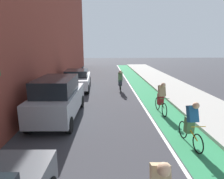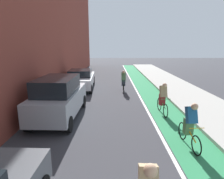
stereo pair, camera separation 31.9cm
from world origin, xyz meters
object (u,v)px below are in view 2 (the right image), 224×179
(parked_sedan_white, at_px, (80,79))
(cyclist_mid, at_px, (189,124))
(cyclist_trailing, at_px, (162,97))
(cyclist_far, at_px, (123,80))
(parked_suv_silver, at_px, (58,97))

(parked_sedan_white, height_order, cyclist_mid, cyclist_mid)
(parked_sedan_white, height_order, cyclist_trailing, cyclist_trailing)
(cyclist_far, bearing_deg, cyclist_trailing, -70.74)
(parked_sedan_white, bearing_deg, cyclist_trailing, -48.80)
(parked_sedan_white, xyz_separation_m, cyclist_trailing, (5.01, -5.72, 0.06))
(cyclist_trailing, height_order, cyclist_far, cyclist_trailing)
(parked_sedan_white, xyz_separation_m, cyclist_far, (3.33, -0.93, 0.06))
(parked_suv_silver, relative_size, cyclist_trailing, 2.51)
(cyclist_trailing, bearing_deg, cyclist_far, 109.26)
(cyclist_mid, height_order, cyclist_trailing, cyclist_trailing)
(parked_suv_silver, bearing_deg, cyclist_far, 58.06)
(parked_sedan_white, bearing_deg, parked_suv_silver, -90.03)
(parked_sedan_white, relative_size, cyclist_mid, 2.83)
(cyclist_mid, relative_size, cyclist_trailing, 0.98)
(parked_sedan_white, relative_size, cyclist_far, 2.83)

